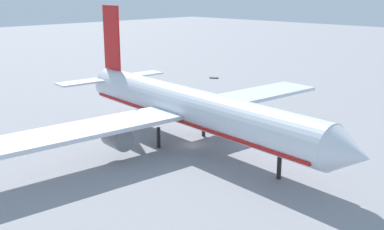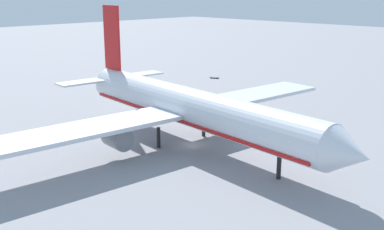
% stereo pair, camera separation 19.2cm
% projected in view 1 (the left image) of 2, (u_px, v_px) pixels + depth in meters
% --- Properties ---
extents(ground_plane, '(600.00, 600.00, 0.00)m').
position_uv_depth(ground_plane, '(192.00, 145.00, 86.34)').
color(ground_plane, gray).
extents(airliner, '(71.60, 70.72, 24.62)m').
position_uv_depth(airliner, '(188.00, 107.00, 85.43)').
color(airliner, silver).
rests_on(airliner, ground).
extents(baggage_cart_0, '(3.24, 2.50, 0.40)m').
position_uv_depth(baggage_cart_0, '(214.00, 77.00, 151.36)').
color(baggage_cart_0, '#595B60').
rests_on(baggage_cart_0, ground).
extents(traffic_cone_4, '(0.36, 0.36, 0.55)m').
position_uv_depth(traffic_cone_4, '(155.00, 88.00, 135.74)').
color(traffic_cone_4, orange).
rests_on(traffic_cone_4, ground).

